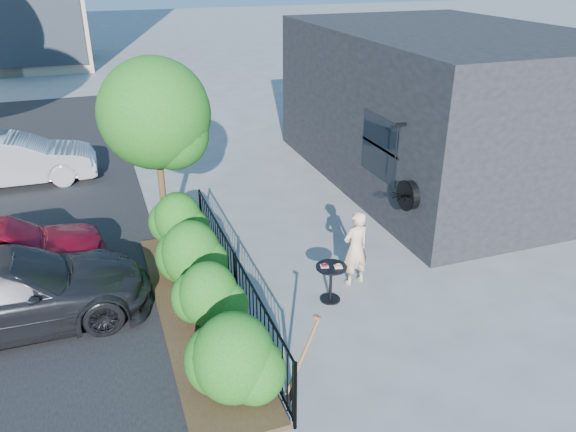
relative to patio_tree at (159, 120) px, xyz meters
name	(u,v)px	position (x,y,z in m)	size (l,w,h in m)	color
ground	(315,291)	(2.24, -2.76, -2.76)	(120.00, 120.00, 0.00)	gray
shop_building	(442,106)	(7.73, 1.74, -0.76)	(6.22, 9.00, 4.00)	black
fence	(236,280)	(0.74, -2.76, -2.20)	(0.05, 6.05, 1.10)	black
planting_bed	(198,313)	(0.04, -2.76, -2.72)	(1.30, 6.00, 0.08)	#382616
shrubs	(200,276)	(0.14, -2.66, -2.06)	(1.10, 5.60, 1.24)	#1B5B14
patio_tree	(159,120)	(0.00, 0.00, 0.00)	(2.20, 2.20, 3.94)	#3F2B19
cafe_table	(331,277)	(2.40, -3.11, -2.28)	(0.56, 0.56, 0.75)	black
woman	(356,248)	(3.07, -2.70, -2.02)	(0.54, 0.35, 1.48)	#DFB290
shovel	(300,365)	(0.98, -5.29, -2.14)	(0.51, 0.18, 1.42)	brown
car_silver	(15,160)	(-3.35, 4.99, -2.08)	(1.44, 4.12, 1.36)	#B9B9BE
car_darkgrey	(6,292)	(-2.98, -2.03, -2.09)	(1.89, 4.64, 1.35)	black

